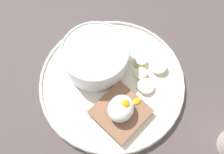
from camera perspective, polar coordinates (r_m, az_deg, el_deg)
The scene contains 9 objects.
ground_plane at distance 54.77cm, azimuth 0.00°, elevation -1.74°, with size 120.00×120.00×2.00cm, color #4F4445.
plate at distance 53.12cm, azimuth 0.00°, elevation -0.99°, with size 30.88×30.88×1.60cm.
oatmeal_bowl at distance 52.29cm, azimuth -3.77°, elevation 4.60°, with size 14.03×14.03×5.98cm.
toast_slice at distance 49.75cm, azimuth 1.94°, elevation -8.01°, with size 11.53×11.53×1.47cm.
poached_egg at distance 47.43cm, azimuth 2.15°, elevation -7.10°, with size 7.17×5.33×3.71cm.
banana_slice_front at distance 53.25cm, azimuth 6.62°, elevation 0.74°, with size 3.73×3.78×1.59cm.
banana_slice_left at distance 54.54cm, azimuth 6.46°, elevation 3.72°, with size 3.61×3.51×1.70cm.
banana_slice_back at distance 54.44cm, azimuth 10.60°, elevation 2.28°, with size 4.89×4.90×1.79cm.
banana_slice_right at distance 52.31cm, azimuth 7.67°, elevation -2.12°, with size 4.87×4.89×1.26cm.
Camera 1 is at (18.71, 10.14, 51.47)cm, focal length 40.00 mm.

